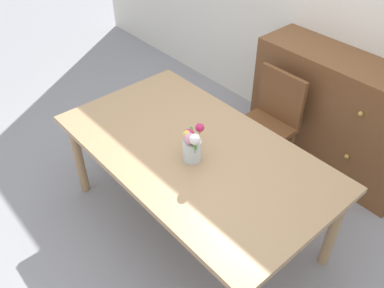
# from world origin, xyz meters

# --- Properties ---
(ground_plane) EXTENTS (12.00, 12.00, 0.00)m
(ground_plane) POSITION_xyz_m (0.00, 0.00, 0.00)
(ground_plane) COLOR #939399
(dining_table) EXTENTS (1.86, 1.05, 0.73)m
(dining_table) POSITION_xyz_m (0.00, 0.00, 0.66)
(dining_table) COLOR tan
(dining_table) RESTS_ON ground_plane
(chair_far) EXTENTS (0.42, 0.42, 0.90)m
(chair_far) POSITION_xyz_m (-0.07, 0.87, 0.52)
(chair_far) COLOR brown
(chair_far) RESTS_ON ground_plane
(dresser) EXTENTS (1.40, 0.47, 1.00)m
(dresser) POSITION_xyz_m (0.23, 1.33, 0.50)
(dresser) COLOR brown
(dresser) RESTS_ON ground_plane
(flower_vase) EXTENTS (0.23, 0.20, 0.26)m
(flower_vase) POSITION_xyz_m (0.06, -0.08, 0.85)
(flower_vase) COLOR silver
(flower_vase) RESTS_ON dining_table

